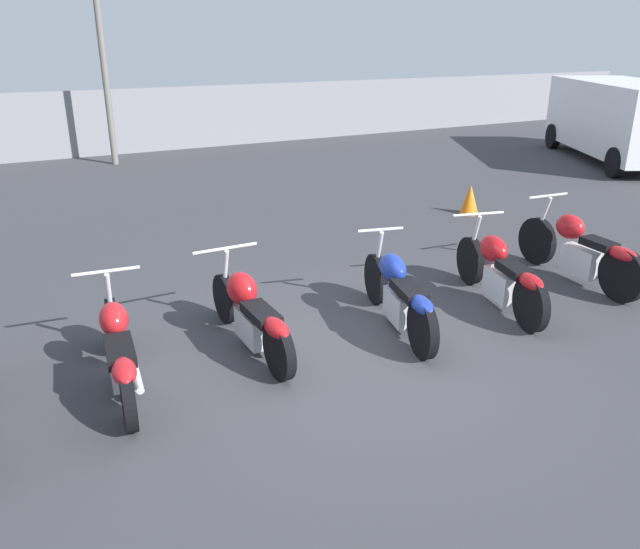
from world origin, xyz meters
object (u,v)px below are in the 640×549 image
object	(u,v)px
motorcycle_slot_2	(251,313)
motorcycle_slot_3	(399,294)
motorcycle_slot_1	(119,350)
motorcycle_slot_5	(580,250)
motorcycle_slot_4	(501,273)
parked_van	(623,117)
traffic_cone_near	(470,199)

from	to	relation	value
motorcycle_slot_2	motorcycle_slot_3	distance (m)	1.67
motorcycle_slot_1	motorcycle_slot_5	bearing A→B (deg)	5.30
motorcycle_slot_4	parked_van	bearing A→B (deg)	45.66
motorcycle_slot_2	motorcycle_slot_4	xyz separation A→B (m)	(3.09, -0.37, 0.02)
motorcycle_slot_4	motorcycle_slot_5	size ratio (longest dim) A/B	0.94
motorcycle_slot_5	motorcycle_slot_3	bearing A→B (deg)	-173.96
motorcycle_slot_1	motorcycle_slot_5	world-z (taller)	motorcycle_slot_5
motorcycle_slot_1	motorcycle_slot_3	bearing A→B (deg)	3.24
motorcycle_slot_2	traffic_cone_near	size ratio (longest dim) A/B	3.74
motorcycle_slot_3	motorcycle_slot_4	world-z (taller)	motorcycle_slot_4
motorcycle_slot_4	motorcycle_slot_5	bearing A→B (deg)	18.67
motorcycle_slot_4	traffic_cone_near	bearing A→B (deg)	68.51
motorcycle_slot_3	motorcycle_slot_5	size ratio (longest dim) A/B	0.93
motorcycle_slot_2	motorcycle_slot_3	xyz separation A→B (m)	(1.64, -0.32, 0.02)
motorcycle_slot_5	motorcycle_slot_1	bearing A→B (deg)	-176.08
parked_van	motorcycle_slot_2	bearing A→B (deg)	-129.18
motorcycle_slot_1	motorcycle_slot_5	xyz separation A→B (m)	(5.95, -0.09, 0.05)
motorcycle_slot_3	motorcycle_slot_5	distance (m)	2.94
motorcycle_slot_5	motorcycle_slot_2	bearing A→B (deg)	-178.43
motorcycle_slot_2	motorcycle_slot_5	world-z (taller)	motorcycle_slot_5
motorcycle_slot_1	motorcycle_slot_3	world-z (taller)	motorcycle_slot_3
motorcycle_slot_3	motorcycle_slot_5	xyz separation A→B (m)	(2.94, 0.06, 0.02)
motorcycle_slot_1	motorcycle_slot_4	distance (m)	4.46
parked_van	motorcycle_slot_4	bearing A→B (deg)	-121.09
motorcycle_slot_1	parked_van	world-z (taller)	parked_van
motorcycle_slot_4	parked_van	world-z (taller)	parked_van
motorcycle_slot_1	traffic_cone_near	distance (m)	7.69
traffic_cone_near	motorcycle_slot_1	bearing A→B (deg)	-154.96
motorcycle_slot_2	motorcycle_slot_4	bearing A→B (deg)	-7.34
motorcycle_slot_1	motorcycle_slot_5	distance (m)	5.95
motorcycle_slot_3	parked_van	distance (m)	12.27
motorcycle_slot_5	traffic_cone_near	size ratio (longest dim) A/B	4.04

